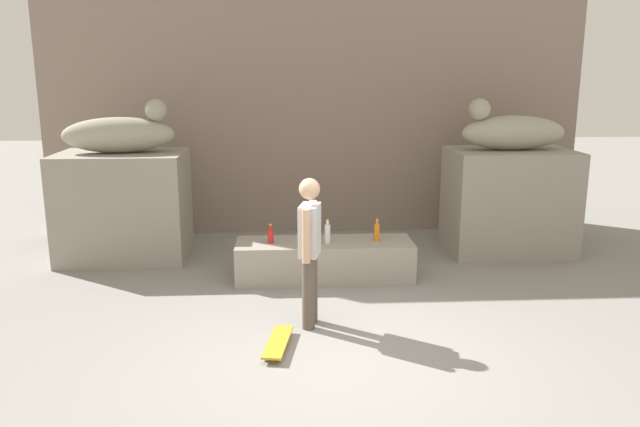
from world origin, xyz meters
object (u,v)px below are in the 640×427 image
object	(u,v)px
statue_reclining_right	(511,131)
bottle_clear	(327,233)
bottle_red	(271,236)
skateboard	(278,342)
statue_reclining_left	(121,133)
bottle_orange	(377,232)
skater	(310,246)

from	to	relation	value
statue_reclining_right	bottle_clear	bearing A→B (deg)	20.39
bottle_red	bottle_clear	distance (m)	0.76
skateboard	bottle_clear	xyz separation A→B (m)	(0.65, 2.09, 0.60)
statue_reclining_left	skateboard	size ratio (longest dim) A/B	2.01
statue_reclining_left	bottle_orange	bearing A→B (deg)	-24.21
bottle_clear	bottle_red	bearing A→B (deg)	177.00
bottle_orange	bottle_red	world-z (taller)	bottle_orange
statue_reclining_right	bottle_clear	xyz separation A→B (m)	(-2.87, -1.24, -1.22)
statue_reclining_right	bottle_orange	bearing A→B (deg)	24.95
statue_reclining_left	skater	distance (m)	3.93
statue_reclining_left	skateboard	bearing A→B (deg)	-61.87
bottle_red	statue_reclining_right	bearing A→B (deg)	18.25
statue_reclining_right	skateboard	distance (m)	5.17
statue_reclining_right	bottle_clear	distance (m)	3.35
bottle_orange	bottle_red	bearing A→B (deg)	-178.52
statue_reclining_left	statue_reclining_right	xyz separation A→B (m)	(5.81, -0.01, 0.00)
statue_reclining_right	skateboard	bearing A→B (deg)	40.41
skater	bottle_red	xyz separation A→B (m)	(-0.46, 1.55, -0.29)
bottle_orange	skater	bearing A→B (deg)	-121.65
statue_reclining_right	bottle_clear	size ratio (longest dim) A/B	5.07
statue_reclining_left	bottle_red	size ratio (longest dim) A/B	6.38
skateboard	bottle_orange	xyz separation A→B (m)	(1.33, 2.16, 0.59)
bottle_clear	bottle_orange	bearing A→B (deg)	6.48
statue_reclining_right	skater	distance (m)	4.30
skater	skateboard	xyz separation A→B (m)	(-0.35, -0.58, -0.86)
bottle_orange	bottle_clear	size ratio (longest dim) A/B	0.94
statue_reclining_right	skater	size ratio (longest dim) A/B	0.97
skater	bottle_red	distance (m)	1.64
statue_reclining_right	bottle_red	xyz separation A→B (m)	(-3.63, -1.20, -1.26)
bottle_orange	bottle_red	xyz separation A→B (m)	(-1.44, -0.04, -0.02)
bottle_orange	bottle_clear	xyz separation A→B (m)	(-0.68, -0.08, 0.01)
statue_reclining_right	skateboard	xyz separation A→B (m)	(-3.52, -3.32, -1.82)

